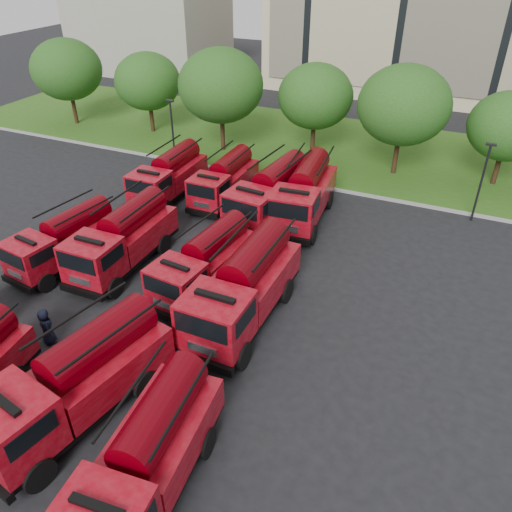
{
  "coord_description": "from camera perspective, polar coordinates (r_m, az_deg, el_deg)",
  "views": [
    {
      "loc": [
        10.87,
        -13.9,
        15.42
      ],
      "look_at": [
        2.31,
        5.23,
        1.8
      ],
      "focal_mm": 35.0,
      "sensor_mm": 36.0,
      "label": 1
    }
  ],
  "objects": [
    {
      "name": "tree_2",
      "position": [
        41.36,
        -4.04,
        18.85
      ],
      "size": [
        6.72,
        6.72,
        8.22
      ],
      "color": "#382314",
      "rests_on": "ground"
    },
    {
      "name": "fire_truck_6",
      "position": [
        25.08,
        -5.85,
        -0.71
      ],
      "size": [
        3.06,
        7.05,
        3.12
      ],
      "rotation": [
        0.0,
        0.0,
        -0.1
      ],
      "color": "black",
      "rests_on": "ground"
    },
    {
      "name": "tree_4",
      "position": [
        38.11,
        16.55,
        16.2
      ],
      "size": [
        6.55,
        6.55,
        8.01
      ],
      "color": "#382314",
      "rests_on": "ground"
    },
    {
      "name": "lamp_post_0",
      "position": [
        39.49,
        -9.53,
        14.08
      ],
      "size": [
        0.6,
        0.25,
        5.11
      ],
      "color": "black",
      "rests_on": "ground"
    },
    {
      "name": "lamp_post_1",
      "position": [
        33.55,
        24.43,
        8.07
      ],
      "size": [
        0.6,
        0.25,
        5.11
      ],
      "color": "black",
      "rests_on": "ground"
    },
    {
      "name": "tree_5",
      "position": [
        39.06,
        26.92,
        13.08
      ],
      "size": [
        5.46,
        5.46,
        6.68
      ],
      "color": "#382314",
      "rests_on": "ground"
    },
    {
      "name": "firefighter_5",
      "position": [
        21.99,
        -5.96,
        -11.74
      ],
      "size": [
        1.69,
        0.92,
        1.73
      ],
      "primitive_type": "imported",
      "rotation": [
        0.0,
        0.0,
        3.29
      ],
      "color": "#9D290C",
      "rests_on": "ground"
    },
    {
      "name": "ground",
      "position": [
        23.44,
        -10.56,
        -8.83
      ],
      "size": [
        140.0,
        140.0,
        0.0
      ],
      "primitive_type": "plane",
      "color": "black",
      "rests_on": "ground"
    },
    {
      "name": "fire_truck_4",
      "position": [
        28.82,
        -20.97,
        1.74
      ],
      "size": [
        3.13,
        6.79,
        2.98
      ],
      "rotation": [
        0.0,
        0.0,
        -0.14
      ],
      "color": "black",
      "rests_on": "ground"
    },
    {
      "name": "firefighter_4",
      "position": [
        24.51,
        -22.4,
        -9.05
      ],
      "size": [
        1.05,
        0.97,
        1.79
      ],
      "primitive_type": "imported",
      "rotation": [
        0.0,
        0.0,
        2.54
      ],
      "color": "black",
      "rests_on": "ground"
    },
    {
      "name": "fire_truck_10",
      "position": [
        31.26,
        1.73,
        7.12
      ],
      "size": [
        3.44,
        7.98,
        3.53
      ],
      "rotation": [
        0.0,
        0.0,
        -0.1
      ],
      "color": "black",
      "rests_on": "ground"
    },
    {
      "name": "fire_truck_5",
      "position": [
        27.62,
        -14.94,
        1.97
      ],
      "size": [
        2.8,
        7.4,
        3.35
      ],
      "rotation": [
        0.0,
        0.0,
        0.01
      ],
      "color": "black",
      "rests_on": "ground"
    },
    {
      "name": "tree_1",
      "position": [
        46.92,
        -12.29,
        18.92
      ],
      "size": [
        5.71,
        5.71,
        6.98
      ],
      "color": "#382314",
      "rests_on": "ground"
    },
    {
      "name": "tree_0",
      "position": [
        51.12,
        -20.83,
        19.3
      ],
      "size": [
        6.3,
        6.3,
        7.7
      ],
      "color": "#382314",
      "rests_on": "ground"
    },
    {
      "name": "fire_truck_3",
      "position": [
        17.15,
        -12.36,
        -21.58
      ],
      "size": [
        3.16,
        7.37,
        3.26
      ],
      "rotation": [
        0.0,
        0.0,
        0.1
      ],
      "color": "black",
      "rests_on": "ground"
    },
    {
      "name": "curb",
      "position": [
        36.95,
        4.82,
        8.34
      ],
      "size": [
        70.0,
        0.3,
        0.14
      ],
      "primitive_type": "cube",
      "color": "gray",
      "rests_on": "ground"
    },
    {
      "name": "tree_3",
      "position": [
        41.14,
        6.81,
        17.67
      ],
      "size": [
        5.88,
        5.88,
        7.19
      ],
      "color": "#382314",
      "rests_on": "ground"
    },
    {
      "name": "firefighter_3",
      "position": [
        18.53,
        -9.11,
        -23.95
      ],
      "size": [
        1.1,
        0.8,
        1.52
      ],
      "primitive_type": "imported",
      "rotation": [
        0.0,
        0.0,
        3.48
      ],
      "color": "black",
      "rests_on": "ground"
    },
    {
      "name": "lawn",
      "position": [
        44.12,
        8.51,
        12.28
      ],
      "size": [
        70.0,
        16.0,
        0.12
      ],
      "primitive_type": "cube",
      "color": "#285015",
      "rests_on": "ground"
    },
    {
      "name": "fire_truck_8",
      "position": [
        34.74,
        -9.9,
        9.06
      ],
      "size": [
        2.69,
        7.03,
        3.17
      ],
      "rotation": [
        0.0,
        0.0,
        0.02
      ],
      "color": "black",
      "rests_on": "ground"
    },
    {
      "name": "fire_truck_9",
      "position": [
        33.87,
        -3.61,
        8.7
      ],
      "size": [
        2.47,
        6.63,
        3.01
      ],
      "rotation": [
        0.0,
        0.0,
        0.0
      ],
      "color": "black",
      "rests_on": "ground"
    },
    {
      "name": "fire_truck_2",
      "position": [
        19.78,
        -19.77,
        -13.16
      ],
      "size": [
        4.07,
        8.08,
        3.51
      ],
      "rotation": [
        0.0,
        0.0,
        -0.19
      ],
      "color": "black",
      "rests_on": "ground"
    },
    {
      "name": "fire_truck_7",
      "position": [
        22.82,
        -1.39,
        -3.55
      ],
      "size": [
        2.99,
        8.02,
        3.64
      ],
      "rotation": [
        0.0,
        0.0,
        -0.0
      ],
      "color": "black",
      "rests_on": "ground"
    },
    {
      "name": "side_building",
      "position": [
        71.63,
        -12.04,
        24.02
      ],
      "size": [
        18.0,
        12.0,
        10.0
      ],
      "primitive_type": "cube",
      "color": "#9B9789",
      "rests_on": "ground"
    },
    {
      "name": "fire_truck_11",
      "position": [
        31.44,
        5.51,
        7.17
      ],
      "size": [
        3.45,
        8.05,
        3.56
      ],
      "rotation": [
        0.0,
        0.0,
        0.09
      ],
      "color": "black",
      "rests_on": "ground"
    }
  ]
}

